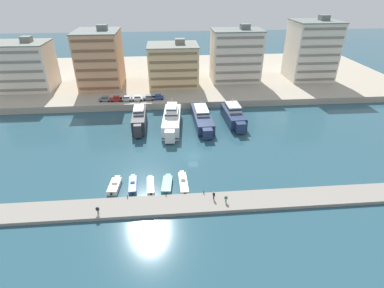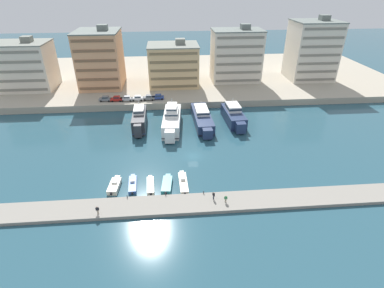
{
  "view_description": "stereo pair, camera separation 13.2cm",
  "coord_description": "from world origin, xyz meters",
  "px_view_note": "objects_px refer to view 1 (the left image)",
  "views": [
    {
      "loc": [
        -5.84,
        -64.93,
        40.13
      ],
      "look_at": [
        -0.11,
        1.85,
        2.5
      ],
      "focal_mm": 28.0,
      "sensor_mm": 36.0,
      "label": 1
    },
    {
      "loc": [
        -5.71,
        -64.95,
        40.13
      ],
      "look_at": [
        -0.11,
        1.85,
        2.5
      ],
      "focal_mm": 28.0,
      "sensor_mm": 36.0,
      "label": 2
    }
  ],
  "objects_px": {
    "yacht_navy_center_left": "(234,116)",
    "motorboat_blue_left": "(133,184)",
    "motorboat_teal_center_left": "(167,184)",
    "pedestrian_mid_deck": "(214,195)",
    "motorboat_cream_center": "(183,183)",
    "car_grey_far_left": "(105,99)",
    "car_red_left": "(116,99)",
    "yacht_navy_mid_left": "(202,118)",
    "yacht_white_left": "(172,120)",
    "yacht_charcoal_far_left": "(139,119)",
    "pedestrian_far_side": "(98,210)",
    "motorboat_cream_mid_left": "(151,185)",
    "pedestrian_near_edge": "(226,198)",
    "motorboat_cream_far_left": "(115,186)",
    "car_grey_center": "(149,97)",
    "car_blue_center_right": "(158,97)",
    "car_silver_mid_left": "(126,98)",
    "car_white_center_left": "(137,98)"
  },
  "relations": [
    {
      "from": "yacht_charcoal_far_left",
      "to": "yacht_navy_center_left",
      "type": "distance_m",
      "value": 29.07
    },
    {
      "from": "motorboat_teal_center_left",
      "to": "pedestrian_far_side",
      "type": "xyz_separation_m",
      "value": [
        -13.15,
        -8.42,
        1.27
      ]
    },
    {
      "from": "motorboat_teal_center_left",
      "to": "motorboat_cream_far_left",
      "type": "bearing_deg",
      "value": 177.65
    },
    {
      "from": "yacht_navy_center_left",
      "to": "motorboat_blue_left",
      "type": "relative_size",
      "value": 2.52
    },
    {
      "from": "motorboat_blue_left",
      "to": "car_grey_far_left",
      "type": "xyz_separation_m",
      "value": [
        -13.18,
        46.24,
        2.87
      ]
    },
    {
      "from": "pedestrian_far_side",
      "to": "car_grey_center",
      "type": "bearing_deg",
      "value": 82.3
    },
    {
      "from": "car_grey_center",
      "to": "car_silver_mid_left",
      "type": "bearing_deg",
      "value": -178.14
    },
    {
      "from": "motorboat_cream_mid_left",
      "to": "motorboat_teal_center_left",
      "type": "xyz_separation_m",
      "value": [
        3.58,
        -0.03,
        0.09
      ]
    },
    {
      "from": "car_silver_mid_left",
      "to": "car_grey_far_left",
      "type": "bearing_deg",
      "value": 177.19
    },
    {
      "from": "motorboat_blue_left",
      "to": "motorboat_cream_mid_left",
      "type": "distance_m",
      "value": 3.98
    },
    {
      "from": "motorboat_cream_mid_left",
      "to": "car_silver_mid_left",
      "type": "height_order",
      "value": "car_silver_mid_left"
    },
    {
      "from": "pedestrian_mid_deck",
      "to": "motorboat_cream_mid_left",
      "type": "bearing_deg",
      "value": 155.12
    },
    {
      "from": "motorboat_teal_center_left",
      "to": "pedestrian_mid_deck",
      "type": "height_order",
      "value": "pedestrian_mid_deck"
    },
    {
      "from": "car_white_center_left",
      "to": "pedestrian_mid_deck",
      "type": "relative_size",
      "value": 2.4
    },
    {
      "from": "motorboat_cream_far_left",
      "to": "car_grey_center",
      "type": "relative_size",
      "value": 1.53
    },
    {
      "from": "car_white_center_left",
      "to": "pedestrian_mid_deck",
      "type": "bearing_deg",
      "value": -70.25
    },
    {
      "from": "motorboat_blue_left",
      "to": "car_white_center_left",
      "type": "bearing_deg",
      "value": 92.59
    },
    {
      "from": "motorboat_teal_center_left",
      "to": "yacht_white_left",
      "type": "bearing_deg",
      "value": 86.36
    },
    {
      "from": "yacht_navy_center_left",
      "to": "motorboat_cream_mid_left",
      "type": "relative_size",
      "value": 2.57
    },
    {
      "from": "car_white_center_left",
      "to": "yacht_navy_center_left",
      "type": "bearing_deg",
      "value": -26.65
    },
    {
      "from": "yacht_charcoal_far_left",
      "to": "car_white_center_left",
      "type": "relative_size",
      "value": 3.88
    },
    {
      "from": "car_blue_center_right",
      "to": "pedestrian_mid_deck",
      "type": "xyz_separation_m",
      "value": [
        11.84,
        -53.3,
        -1.53
      ]
    },
    {
      "from": "pedestrian_mid_deck",
      "to": "pedestrian_far_side",
      "type": "bearing_deg",
      "value": -173.8
    },
    {
      "from": "motorboat_cream_center",
      "to": "car_white_center_left",
      "type": "xyz_separation_m",
      "value": [
        -13.15,
        46.44,
        2.81
      ]
    },
    {
      "from": "car_white_center_left",
      "to": "pedestrian_far_side",
      "type": "distance_m",
      "value": 55.32
    },
    {
      "from": "pedestrian_near_edge",
      "to": "car_grey_far_left",
      "type": "bearing_deg",
      "value": 120.81
    },
    {
      "from": "motorboat_cream_center",
      "to": "car_grey_far_left",
      "type": "distance_m",
      "value": 52.69
    },
    {
      "from": "yacht_navy_mid_left",
      "to": "pedestrian_mid_deck",
      "type": "xyz_separation_m",
      "value": [
        -1.89,
        -37.03,
        -0.15
      ]
    },
    {
      "from": "pedestrian_near_edge",
      "to": "car_red_left",
      "type": "bearing_deg",
      "value": 117.8
    },
    {
      "from": "yacht_charcoal_far_left",
      "to": "car_grey_far_left",
      "type": "height_order",
      "value": "yacht_charcoal_far_left"
    },
    {
      "from": "motorboat_cream_center",
      "to": "car_grey_center",
      "type": "bearing_deg",
      "value": 101.21
    },
    {
      "from": "yacht_charcoal_far_left",
      "to": "car_grey_center",
      "type": "height_order",
      "value": "yacht_charcoal_far_left"
    },
    {
      "from": "yacht_white_left",
      "to": "pedestrian_far_side",
      "type": "xyz_separation_m",
      "value": [
        -15.0,
        -37.63,
        -0.73
      ]
    },
    {
      "from": "motorboat_cream_center",
      "to": "pedestrian_far_side",
      "type": "bearing_deg",
      "value": -152.39
    },
    {
      "from": "pedestrian_near_edge",
      "to": "pedestrian_far_side",
      "type": "bearing_deg",
      "value": -177.05
    },
    {
      "from": "motorboat_cream_center",
      "to": "pedestrian_near_edge",
      "type": "distance_m",
      "value": 11.05
    },
    {
      "from": "yacht_charcoal_far_left",
      "to": "pedestrian_far_side",
      "type": "distance_m",
      "value": 39.23
    },
    {
      "from": "yacht_charcoal_far_left",
      "to": "motorboat_cream_center",
      "type": "distance_m",
      "value": 32.29
    },
    {
      "from": "motorboat_cream_center",
      "to": "pedestrian_far_side",
      "type": "relative_size",
      "value": 4.76
    },
    {
      "from": "yacht_white_left",
      "to": "motorboat_cream_center",
      "type": "relative_size",
      "value": 2.52
    },
    {
      "from": "yacht_navy_mid_left",
      "to": "car_silver_mid_left",
      "type": "bearing_deg",
      "value": 147.57
    },
    {
      "from": "motorboat_blue_left",
      "to": "car_silver_mid_left",
      "type": "xyz_separation_m",
      "value": [
        -5.82,
        45.88,
        2.87
      ]
    },
    {
      "from": "car_red_left",
      "to": "yacht_navy_mid_left",
      "type": "bearing_deg",
      "value": -29.2
    },
    {
      "from": "yacht_charcoal_far_left",
      "to": "motorboat_cream_center",
      "type": "xyz_separation_m",
      "value": [
        11.46,
        -30.13,
        -2.0
      ]
    },
    {
      "from": "yacht_white_left",
      "to": "motorboat_teal_center_left",
      "type": "relative_size",
      "value": 3.05
    },
    {
      "from": "yacht_navy_center_left",
      "to": "car_blue_center_right",
      "type": "height_order",
      "value": "yacht_navy_center_left"
    },
    {
      "from": "motorboat_cream_center",
      "to": "car_white_center_left",
      "type": "relative_size",
      "value": 2.0
    },
    {
      "from": "motorboat_teal_center_left",
      "to": "car_silver_mid_left",
      "type": "height_order",
      "value": "car_silver_mid_left"
    },
    {
      "from": "car_white_center_left",
      "to": "motorboat_cream_far_left",
      "type": "bearing_deg",
      "value": -92.16
    },
    {
      "from": "motorboat_cream_center",
      "to": "car_blue_center_right",
      "type": "distance_m",
      "value": 47.47
    }
  ]
}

